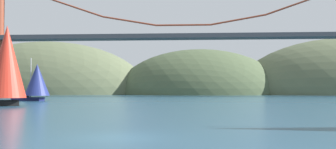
% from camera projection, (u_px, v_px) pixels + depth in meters
% --- Properties ---
extents(ground_plane, '(360.00, 360.00, 0.00)m').
position_uv_depth(ground_plane, '(122.00, 138.00, 18.37)').
color(ground_plane, navy).
extents(headland_left, '(81.27, 44.00, 41.31)m').
position_uv_depth(headland_left, '(46.00, 94.00, 156.71)').
color(headland_left, '#5B6647').
rests_on(headland_left, ground_plane).
extents(headland_center, '(63.79, 44.00, 34.48)m').
position_uv_depth(headland_center, '(200.00, 95.00, 152.64)').
color(headland_center, '#4C5B3D').
rests_on(headland_center, ground_plane).
extents(suspension_bridge, '(143.79, 6.00, 36.43)m').
position_uv_depth(suspension_bridge, '(183.00, 35.00, 113.71)').
color(suspension_bridge, brown).
rests_on(suspension_bridge, ground_plane).
extents(sailboat_scarlet_sail, '(9.79, 7.88, 12.24)m').
position_uv_depth(sailboat_scarlet_sail, '(5.00, 64.00, 52.79)').
color(sailboat_scarlet_sail, black).
rests_on(sailboat_scarlet_sail, ground_plane).
extents(sailboat_navy_sail, '(7.94, 5.55, 7.93)m').
position_uv_depth(sailboat_navy_sail, '(36.00, 81.00, 73.68)').
color(sailboat_navy_sail, '#191E4C').
rests_on(sailboat_navy_sail, ground_plane).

